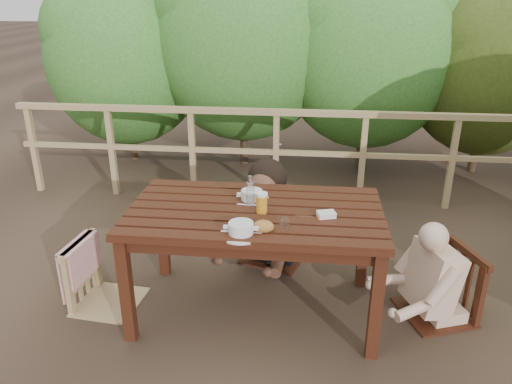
# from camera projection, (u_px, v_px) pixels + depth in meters

# --- Properties ---
(ground) EXTENTS (60.00, 60.00, 0.00)m
(ground) POSITION_uv_depth(u_px,v_px,m) (255.00, 309.00, 3.62)
(ground) COLOR #463425
(ground) RESTS_ON ground
(table) EXTENTS (1.69, 0.95, 0.78)m
(table) POSITION_uv_depth(u_px,v_px,m) (255.00, 262.00, 3.47)
(table) COLOR black
(table) RESTS_ON ground
(chair_left) EXTENTS (0.50, 0.50, 0.92)m
(chair_left) POSITION_uv_depth(u_px,v_px,m) (103.00, 248.00, 3.51)
(chair_left) COLOR tan
(chair_left) RESTS_ON ground
(chair_far) EXTENTS (0.62, 0.62, 1.00)m
(chair_far) POSITION_uv_depth(u_px,v_px,m) (275.00, 204.00, 4.13)
(chair_far) COLOR black
(chair_far) RESTS_ON ground
(chair_right) EXTENTS (0.60, 0.60, 0.94)m
(chair_right) POSITION_uv_depth(u_px,v_px,m) (443.00, 256.00, 3.39)
(chair_right) COLOR black
(chair_right) RESTS_ON ground
(woman) EXTENTS (0.76, 0.85, 1.43)m
(woman) POSITION_uv_depth(u_px,v_px,m) (276.00, 179.00, 4.06)
(woman) COLOR black
(woman) RESTS_ON ground
(diner_right) EXTENTS (0.73, 0.66, 1.21)m
(diner_right) POSITION_uv_depth(u_px,v_px,m) (450.00, 239.00, 3.34)
(diner_right) COLOR beige
(diner_right) RESTS_ON ground
(railing) EXTENTS (5.60, 0.10, 1.01)m
(railing) POSITION_uv_depth(u_px,v_px,m) (276.00, 156.00, 5.26)
(railing) COLOR tan
(railing) RESTS_ON ground
(hedge_row) EXTENTS (6.60, 1.60, 3.80)m
(hedge_row) POSITION_uv_depth(u_px,v_px,m) (320.00, 11.00, 5.79)
(hedge_row) COLOR #376D28
(hedge_row) RESTS_ON ground
(soup_near) EXTENTS (0.25, 0.25, 0.08)m
(soup_near) POSITION_uv_depth(u_px,v_px,m) (241.00, 229.00, 2.98)
(soup_near) COLOR white
(soup_near) RESTS_ON table
(soup_far) EXTENTS (0.25, 0.25, 0.08)m
(soup_far) POSITION_uv_depth(u_px,v_px,m) (252.00, 196.00, 3.46)
(soup_far) COLOR silver
(soup_far) RESTS_ON table
(bread_roll) EXTENTS (0.13, 0.10, 0.08)m
(bread_roll) POSITION_uv_depth(u_px,v_px,m) (263.00, 227.00, 3.02)
(bread_roll) COLOR #A96F34
(bread_roll) RESTS_ON table
(beer_glass) EXTENTS (0.08, 0.08, 0.15)m
(beer_glass) POSITION_uv_depth(u_px,v_px,m) (262.00, 203.00, 3.26)
(beer_glass) COLOR orange
(beer_glass) RESTS_ON table
(bottle) EXTENTS (0.06, 0.06, 0.23)m
(bottle) POSITION_uv_depth(u_px,v_px,m) (250.00, 192.00, 3.32)
(bottle) COLOR silver
(bottle) RESTS_ON table
(tumbler) EXTENTS (0.06, 0.06, 0.07)m
(tumbler) POSITION_uv_depth(u_px,v_px,m) (284.00, 224.00, 3.06)
(tumbler) COLOR white
(tumbler) RESTS_ON table
(butter_tub) EXTENTS (0.13, 0.11, 0.05)m
(butter_tub) POSITION_uv_depth(u_px,v_px,m) (326.00, 216.00, 3.20)
(butter_tub) COLOR white
(butter_tub) RESTS_ON table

